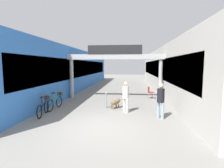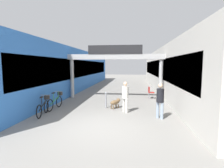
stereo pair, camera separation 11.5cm
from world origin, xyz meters
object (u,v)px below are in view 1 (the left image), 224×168
object	(u,v)px
bicycle_black_nearest	(44,107)
cafe_chair_red_nearer	(150,91)
bollard_post_metal	(106,100)
pedestrian_with_dog	(126,95)
pedestrian_companion	(161,99)
dog_on_leash	(116,102)
bicycle_green_second	(56,101)

from	to	relation	value
bicycle_black_nearest	cafe_chair_red_nearer	xyz separation A→B (m)	(5.75, 5.05, 0.10)
bicycle_black_nearest	bollard_post_metal	distance (m)	3.43
pedestrian_with_dog	bollard_post_metal	xyz separation A→B (m)	(-1.16, 0.83, -0.46)
cafe_chair_red_nearer	pedestrian_companion	bearing A→B (deg)	-90.34
pedestrian_with_dog	bicycle_black_nearest	xyz separation A→B (m)	(-4.06, -1.01, -0.49)
bicycle_black_nearest	bollard_post_metal	size ratio (longest dim) A/B	1.79
dog_on_leash	bicycle_green_second	xyz separation A→B (m)	(-3.41, -0.52, 0.09)
pedestrian_with_dog	pedestrian_companion	distance (m)	1.91
pedestrian_with_dog	pedestrian_companion	xyz separation A→B (m)	(1.66, -0.93, 0.02)
dog_on_leash	pedestrian_companion	bearing A→B (deg)	-37.36
pedestrian_with_dog	cafe_chair_red_nearer	world-z (taller)	pedestrian_with_dog
bicycle_green_second	bollard_post_metal	size ratio (longest dim) A/B	1.81
dog_on_leash	bicycle_black_nearest	bearing A→B (deg)	-152.48
pedestrian_with_dog	dog_on_leash	world-z (taller)	pedestrian_with_dog
bicycle_green_second	bollard_post_metal	distance (m)	2.90
pedestrian_companion	bicycle_green_second	size ratio (longest dim) A/B	0.99
dog_on_leash	bollard_post_metal	world-z (taller)	bollard_post_metal
bollard_post_metal	cafe_chair_red_nearer	xyz separation A→B (m)	(2.85, 3.21, 0.07)
pedestrian_with_dog	dog_on_leash	size ratio (longest dim) A/B	2.16
pedestrian_with_dog	bollard_post_metal	size ratio (longest dim) A/B	1.75
pedestrian_companion	bollard_post_metal	distance (m)	3.36
dog_on_leash	cafe_chair_red_nearer	distance (m)	3.97
pedestrian_companion	bicycle_green_second	bearing A→B (deg)	168.01
pedestrian_companion	bollard_post_metal	size ratio (longest dim) A/B	1.79
bollard_post_metal	dog_on_leash	bearing A→B (deg)	-2.87
pedestrian_with_dog	bicycle_black_nearest	size ratio (longest dim) A/B	0.98
bollard_post_metal	cafe_chair_red_nearer	bearing A→B (deg)	48.39
bicycle_black_nearest	cafe_chair_red_nearer	distance (m)	7.65
bicycle_green_second	bicycle_black_nearest	bearing A→B (deg)	-92.27
dog_on_leash	cafe_chair_red_nearer	world-z (taller)	cafe_chair_red_nearer
bicycle_black_nearest	pedestrian_companion	bearing A→B (deg)	0.77
dog_on_leash	bollard_post_metal	size ratio (longest dim) A/B	0.81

